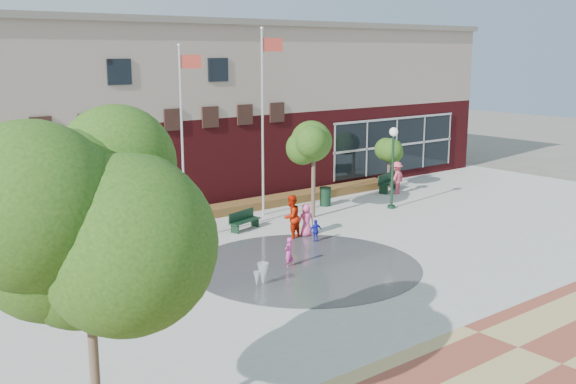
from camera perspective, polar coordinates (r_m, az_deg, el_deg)
ground at (r=22.51m, az=6.41°, el=-8.14°), size 120.00×120.00×0.00m
plaza_concrete at (r=25.34m, az=0.00°, el=-5.75°), size 46.00×18.00×0.01m
paver_band at (r=18.63m, az=22.19°, el=-13.38°), size 46.00×6.00×0.01m
splash_pad at (r=24.60m, az=1.46°, el=-6.30°), size 8.40×8.40×0.01m
library_building at (r=35.83m, az=-13.63°, el=6.68°), size 44.40×10.40×9.20m
flower_bed at (r=31.42m, az=-8.66°, el=-2.41°), size 26.00×1.20×0.40m
flagpole_left at (r=27.22m, az=-8.88°, el=4.88°), size 0.88×0.40×7.96m
flagpole_right at (r=31.33m, az=-2.08°, el=6.76°), size 1.04×0.39×8.75m
lamp_left at (r=22.15m, az=-19.76°, el=-3.28°), size 0.37×0.37×3.47m
lamp_right at (r=33.34m, az=8.87°, el=2.81°), size 0.43×0.43×4.04m
bench_left at (r=28.36m, az=-13.68°, el=-3.55°), size 1.92×1.07×0.93m
bench_mid at (r=29.43m, az=-3.69°, el=-2.73°), size 1.75×0.94×0.85m
bench_right at (r=37.79m, az=8.58°, el=0.52°), size 2.09×1.20×1.01m
trash_can at (r=33.90m, az=3.18°, el=-0.39°), size 0.59×0.59×0.96m
tree_big_left at (r=12.57m, az=-16.86°, el=-1.35°), size 4.30×4.30×6.87m
tree_mid at (r=31.01m, az=2.18°, el=3.64°), size 2.64×2.64×4.45m
tree_small_right at (r=38.42m, az=8.59°, el=3.87°), size 1.94×1.94×3.31m
water_jet_a at (r=22.62m, az=-2.13°, el=-7.98°), size 0.39×0.39×0.76m
water_jet_b at (r=22.54m, az=-2.66°, el=-8.05°), size 0.22×0.22×0.50m
child_splash at (r=24.33m, az=0.07°, el=-5.14°), size 0.47×0.38×1.12m
adult_red at (r=27.89m, az=0.27°, el=-2.13°), size 1.06×0.92×1.86m
adult_pink at (r=28.30m, az=1.55°, el=-2.41°), size 0.80×0.66×1.40m
child_blue at (r=27.50m, az=2.36°, el=-3.31°), size 0.60×0.36×0.96m
person_bench at (r=37.11m, az=9.18°, el=1.18°), size 1.26×0.88×1.79m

